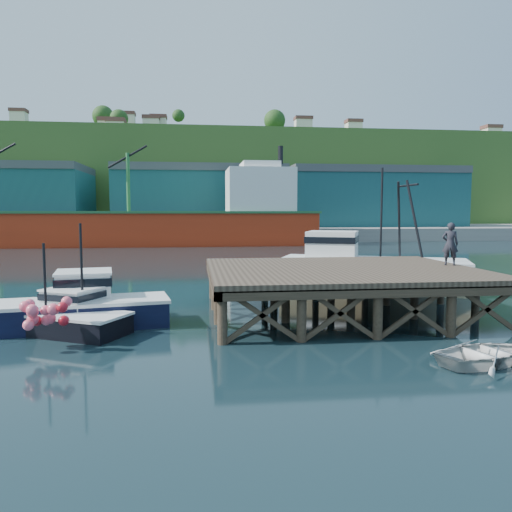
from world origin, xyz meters
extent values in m
plane|color=black|center=(0.00, 0.00, 0.00)|extent=(300.00, 300.00, 0.00)
cube|color=brown|center=(5.50, 0.00, 2.00)|extent=(12.00, 10.00, 0.25)
cube|color=#473828|center=(5.50, -4.85, 1.75)|extent=(12.00, 0.30, 0.35)
cylinder|color=#473828|center=(-0.20, -4.70, 0.80)|extent=(0.36, 0.36, 2.60)
cylinder|color=#473828|center=(-0.20, 4.70, 0.80)|extent=(0.36, 0.36, 2.60)
cylinder|color=#473828|center=(11.20, 4.70, 0.80)|extent=(0.36, 0.36, 2.60)
cube|color=gray|center=(0.00, 70.00, 1.00)|extent=(160.00, 40.00, 2.00)
cube|color=#1B555A|center=(0.00, 65.00, 6.50)|extent=(28.00, 16.00, 9.00)
cube|color=#1B555A|center=(30.00, 65.00, 6.50)|extent=(30.00, 16.00, 9.00)
cube|color=red|center=(-12.00, 48.00, 2.20)|extent=(55.00, 9.50, 4.40)
cube|color=#26592D|center=(-12.00, 48.00, 4.50)|extent=(55.50, 10.00, 0.30)
cube|color=silver|center=(8.00, 48.00, 7.50)|extent=(9.00, 9.00, 6.00)
cube|color=silver|center=(8.00, 48.00, 10.80)|extent=(5.00, 7.00, 1.20)
cylinder|color=black|center=(11.00, 48.00, 12.50)|extent=(0.70, 0.70, 2.50)
cube|color=#2D511E|center=(0.00, 100.00, 11.00)|extent=(220.00, 50.00, 22.00)
cube|color=black|center=(-5.64, -1.36, 0.51)|extent=(6.94, 3.49, 1.03)
cube|color=silver|center=(-5.64, -1.36, 1.05)|extent=(7.08, 3.56, 0.14)
cube|color=silver|center=(-5.84, -0.18, 1.54)|extent=(2.49, 2.49, 1.03)
cube|color=black|center=(-5.84, -0.18, 1.77)|extent=(2.63, 2.63, 0.34)
cylinder|color=black|center=(-5.53, -2.01, 2.63)|extent=(0.10, 0.10, 3.20)
cube|color=black|center=(-6.45, -2.23, 0.39)|extent=(5.88, 4.39, 0.77)
cube|color=silver|center=(-6.45, -2.23, 0.79)|extent=(6.00, 4.48, 0.10)
cube|color=silver|center=(-5.99, -1.34, 1.16)|extent=(2.49, 2.49, 0.77)
cube|color=black|center=(-5.99, -1.34, 1.33)|extent=(2.63, 2.63, 0.26)
cylinder|color=black|center=(-6.71, -2.72, 2.14)|extent=(0.10, 0.10, 2.74)
sphere|color=#FB5C73|center=(-6.58, -4.62, 0.94)|extent=(0.36, 0.36, 0.36)
sphere|color=#FB5C73|center=(-5.81, -4.45, 1.11)|extent=(0.36, 0.36, 0.36)
sphere|color=red|center=(-6.15, -4.88, 1.28)|extent=(0.36, 0.36, 0.36)
cube|color=#CEBA85|center=(9.40, 6.50, 0.87)|extent=(11.19, 7.50, 1.73)
cube|color=silver|center=(9.40, 6.50, 1.78)|extent=(11.44, 7.75, 0.14)
cube|color=silver|center=(6.99, 6.50, 2.60)|extent=(3.71, 3.61, 1.73)
cube|color=black|center=(6.99, 6.50, 2.99)|extent=(3.84, 3.74, 0.39)
cylinder|color=black|center=(9.89, 6.50, 4.34)|extent=(0.12, 0.12, 5.78)
imported|color=silver|center=(7.71, -8.00, 0.35)|extent=(3.92, 3.30, 0.69)
imported|color=black|center=(10.90, 0.27, 3.14)|extent=(0.88, 0.75, 2.03)
camera|label=1|loc=(-1.14, -22.00, 4.71)|focal=35.00mm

